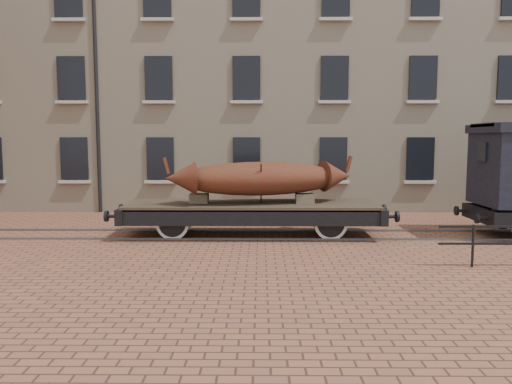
{
  "coord_description": "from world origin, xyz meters",
  "views": [
    {
      "loc": [
        -1.93,
        -15.22,
        2.95
      ],
      "look_at": [
        -2.08,
        0.5,
        1.3
      ],
      "focal_mm": 35.0,
      "sensor_mm": 36.0,
      "label": 1
    }
  ],
  "objects": [
    {
      "name": "flatcar_wagon",
      "position": [
        -2.2,
        0.0,
        0.81
      ],
      "size": [
        8.62,
        2.34,
        1.3
      ],
      "color": "#473D2D",
      "rests_on": "ground"
    },
    {
      "name": "iron_boat",
      "position": [
        -1.92,
        -0.0,
        1.78
      ],
      "size": [
        5.86,
        2.64,
        1.44
      ],
      "color": "#561B12",
      "rests_on": "flatcar_wagon"
    },
    {
      "name": "ground",
      "position": [
        0.0,
        0.0,
        0.0
      ],
      "size": [
        90.0,
        90.0,
        0.0
      ],
      "primitive_type": "plane",
      "color": "brown"
    },
    {
      "name": "warehouse_cream",
      "position": [
        3.0,
        9.99,
        7.0
      ],
      "size": [
        40.0,
        10.19,
        14.0
      ],
      "color": "beige",
      "rests_on": "ground"
    },
    {
      "name": "rail_track",
      "position": [
        0.0,
        0.0,
        0.03
      ],
      "size": [
        30.0,
        1.52,
        0.06
      ],
      "color": "#59595E",
      "rests_on": "ground"
    }
  ]
}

